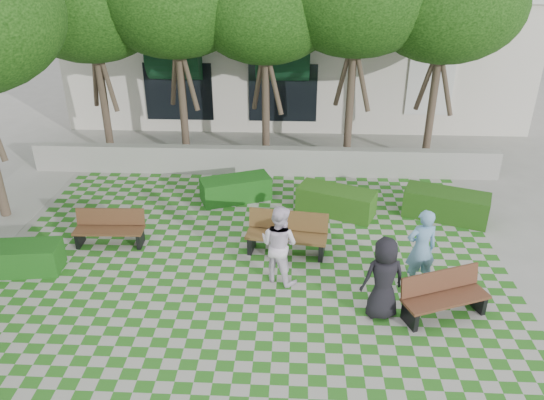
# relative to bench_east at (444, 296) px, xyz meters

# --- Properties ---
(ground) EXTENTS (90.00, 90.00, 0.00)m
(ground) POSITION_rel_bench_east_xyz_m (-4.09, 0.79, -0.46)
(ground) COLOR gray
(ground) RESTS_ON ground
(lawn) EXTENTS (12.00, 12.00, 0.00)m
(lawn) POSITION_rel_bench_east_xyz_m (-4.09, 1.79, -0.45)
(lawn) COLOR #2B721E
(lawn) RESTS_ON ground
(retaining_wall) EXTENTS (15.00, 0.36, 0.90)m
(retaining_wall) POSITION_rel_bench_east_xyz_m (-4.09, 6.99, -0.01)
(retaining_wall) COLOR #9E9B93
(retaining_wall) RESTS_ON ground
(bench_east) EXTENTS (1.89, 1.21, 0.94)m
(bench_east) POSITION_rel_bench_east_xyz_m (0.00, 0.00, 0.00)
(bench_east) COLOR #512C1B
(bench_east) RESTS_ON ground
(bench_mid) EXTENTS (2.02, 0.91, 1.02)m
(bench_mid) POSITION_rel_bench_east_xyz_m (-3.23, 2.26, 0.04)
(bench_mid) COLOR brown
(bench_mid) RESTS_ON ground
(bench_west) EXTENTS (1.73, 0.62, 0.90)m
(bench_west) POSITION_rel_bench_east_xyz_m (-7.66, 2.43, -0.02)
(bench_west) COLOR #50301B
(bench_west) RESTS_ON ground
(hedge_east) EXTENTS (2.39, 1.60, 0.78)m
(hedge_east) POSITION_rel_bench_east_xyz_m (1.08, 4.23, -0.07)
(hedge_east) COLOR #1E4612
(hedge_east) RESTS_ON ground
(hedge_midright) EXTENTS (2.27, 1.57, 0.74)m
(hedge_midright) POSITION_rel_bench_east_xyz_m (-1.91, 4.35, -0.09)
(hedge_midright) COLOR #245115
(hedge_midright) RESTS_ON ground
(hedge_midleft) EXTENTS (2.14, 1.48, 0.70)m
(hedge_midleft) POSITION_rel_bench_east_xyz_m (-4.79, 5.05, -0.11)
(hedge_midleft) COLOR #164E14
(hedge_midleft) RESTS_ON ground
(hedge_west) EXTENTS (2.01, 1.00, 0.68)m
(hedge_west) POSITION_rel_bench_east_xyz_m (-9.41, 1.14, -0.12)
(hedge_west) COLOR #164D14
(hedge_west) RESTS_ON ground
(person_blue) EXTENTS (0.76, 0.57, 1.87)m
(person_blue) POSITION_rel_bench_east_xyz_m (-0.31, 1.03, 0.48)
(person_blue) COLOR #72A5D0
(person_blue) RESTS_ON ground
(person_dark) EXTENTS (0.99, 0.76, 1.79)m
(person_dark) POSITION_rel_bench_east_xyz_m (-1.26, -0.06, 0.44)
(person_dark) COLOR black
(person_dark) RESTS_ON ground
(person_white) EXTENTS (1.13, 1.06, 1.85)m
(person_white) POSITION_rel_bench_east_xyz_m (-3.38, 1.09, 0.47)
(person_white) COLOR white
(person_white) RESTS_ON ground
(tree_row) EXTENTS (17.70, 13.40, 7.41)m
(tree_row) POSITION_rel_bench_east_xyz_m (-5.96, 6.75, 4.72)
(tree_row) COLOR #47382B
(tree_row) RESTS_ON ground
(building) EXTENTS (18.00, 8.92, 5.15)m
(building) POSITION_rel_bench_east_xyz_m (-3.16, 14.87, 2.06)
(building) COLOR silver
(building) RESTS_ON ground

